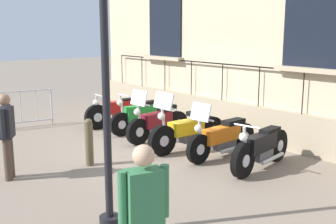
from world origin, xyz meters
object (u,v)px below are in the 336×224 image
(motorcycle_orange, at_px, (222,138))
(pedestrian_standing, at_px, (144,214))
(motorcycle_red, at_px, (119,112))
(motorcycle_green, at_px, (142,117))
(crowd_barrier, at_px, (13,108))
(motorcycle_black, at_px, (261,148))
(bollard, at_px, (89,142))
(motorcycle_yellow, at_px, (187,131))
(pedestrian_walking, at_px, (7,132))
(motorcycle_maroon, at_px, (158,123))

(motorcycle_orange, relative_size, pedestrian_standing, 1.31)
(pedestrian_standing, bearing_deg, motorcycle_orange, -145.75)
(motorcycle_red, xyz_separation_m, motorcycle_green, (-0.06, 1.00, 0.01))
(crowd_barrier, bearing_deg, motorcycle_black, 111.51)
(motorcycle_red, distance_m, motorcycle_orange, 3.82)
(motorcycle_orange, distance_m, bollard, 2.79)
(motorcycle_green, distance_m, motorcycle_yellow, 1.96)
(motorcycle_red, relative_size, motorcycle_orange, 0.99)
(motorcycle_black, bearing_deg, pedestrian_walking, -32.70)
(pedestrian_standing, bearing_deg, pedestrian_walking, -91.36)
(motorcycle_red, relative_size, motorcycle_black, 1.03)
(crowd_barrier, bearing_deg, motorcycle_green, 133.15)
(crowd_barrier, xyz_separation_m, bollard, (-0.07, 4.18, -0.08))
(motorcycle_yellow, height_order, motorcycle_black, motorcycle_yellow)
(motorcycle_red, bearing_deg, bollard, 47.29)
(motorcycle_black, bearing_deg, motorcycle_red, -88.25)
(motorcycle_green, relative_size, pedestrian_walking, 1.24)
(motorcycle_orange, xyz_separation_m, crowd_barrier, (2.55, -5.46, 0.14))
(bollard, bearing_deg, motorcycle_green, -147.44)
(motorcycle_orange, relative_size, motorcycle_black, 1.04)
(motorcycle_yellow, relative_size, pedestrian_walking, 1.36)
(motorcycle_maroon, xyz_separation_m, motorcycle_orange, (-0.23, 1.94, -0.01))
(motorcycle_orange, xyz_separation_m, pedestrian_walking, (3.99, -1.53, 0.46))
(pedestrian_standing, bearing_deg, crowd_barrier, -100.55)
(motorcycle_maroon, bearing_deg, pedestrian_walking, 6.22)
(motorcycle_red, relative_size, motorcycle_green, 1.07)
(pedestrian_standing, xyz_separation_m, pedestrian_walking, (-0.10, -4.31, -0.02))
(motorcycle_green, relative_size, bollard, 2.02)
(motorcycle_yellow, bearing_deg, motorcycle_red, -91.58)
(motorcycle_orange, height_order, crowd_barrier, motorcycle_orange)
(crowd_barrier, bearing_deg, pedestrian_standing, 79.45)
(motorcycle_yellow, distance_m, pedestrian_walking, 3.85)
(motorcycle_black, relative_size, bollard, 2.09)
(crowd_barrier, bearing_deg, bollard, 90.98)
(motorcycle_yellow, xyz_separation_m, pedestrian_standing, (3.87, 3.65, 0.47))
(motorcycle_orange, distance_m, crowd_barrier, 6.03)
(motorcycle_red, xyz_separation_m, motorcycle_orange, (-0.14, 3.82, 0.00))
(motorcycle_black, xyz_separation_m, pedestrian_standing, (4.10, 1.75, 0.49))
(motorcycle_green, bearing_deg, motorcycle_maroon, 80.02)
(motorcycle_red, xyz_separation_m, motorcycle_maroon, (0.09, 1.88, 0.01))
(motorcycle_red, xyz_separation_m, motorcycle_black, (-0.15, 4.85, -0.00))
(crowd_barrier, height_order, pedestrian_walking, pedestrian_walking)
(motorcycle_maroon, height_order, pedestrian_walking, pedestrian_walking)
(motorcycle_green, bearing_deg, motorcycle_red, -86.31)
(motorcycle_red, relative_size, pedestrian_walking, 1.32)
(motorcycle_green, distance_m, bollard, 2.85)
(motorcycle_maroon, height_order, motorcycle_orange, motorcycle_maroon)
(motorcycle_red, bearing_deg, motorcycle_green, 93.69)
(motorcycle_maroon, distance_m, motorcycle_orange, 1.95)
(motorcycle_green, height_order, motorcycle_yellow, motorcycle_yellow)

